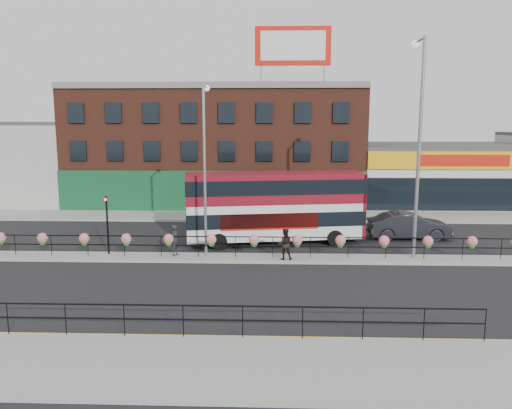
{
  "coord_description": "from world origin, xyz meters",
  "views": [
    {
      "loc": [
        0.99,
        -25.86,
        7.31
      ],
      "look_at": [
        0.0,
        3.0,
        2.5
      ],
      "focal_mm": 35.0,
      "sensor_mm": 36.0,
      "label": 1
    }
  ],
  "objects_px": {
    "car": "(409,226)",
    "lamp_column_east": "(418,129)",
    "lamp_column_west": "(205,155)",
    "double_decker_bus": "(275,200)",
    "pedestrian_a": "(175,240)",
    "pedestrian_b": "(285,244)"
  },
  "relations": [
    {
      "from": "car",
      "to": "lamp_column_west",
      "type": "distance_m",
      "value": 13.88
    },
    {
      "from": "car",
      "to": "lamp_column_west",
      "type": "relative_size",
      "value": 0.56
    },
    {
      "from": "car",
      "to": "pedestrian_a",
      "type": "bearing_deg",
      "value": 109.16
    },
    {
      "from": "pedestrian_a",
      "to": "pedestrian_b",
      "type": "relative_size",
      "value": 1.02
    },
    {
      "from": "pedestrian_b",
      "to": "lamp_column_east",
      "type": "bearing_deg",
      "value": -175.07
    },
    {
      "from": "lamp_column_east",
      "to": "car",
      "type": "bearing_deg",
      "value": 77.21
    },
    {
      "from": "car",
      "to": "pedestrian_a",
      "type": "distance_m",
      "value": 14.7
    },
    {
      "from": "pedestrian_a",
      "to": "lamp_column_east",
      "type": "bearing_deg",
      "value": -70.84
    },
    {
      "from": "double_decker_bus",
      "to": "car",
      "type": "height_order",
      "value": "double_decker_bus"
    },
    {
      "from": "car",
      "to": "lamp_column_west",
      "type": "xyz_separation_m",
      "value": [
        -12.17,
        -4.74,
        4.7
      ]
    },
    {
      "from": "car",
      "to": "lamp_column_east",
      "type": "xyz_separation_m",
      "value": [
        -1.07,
        -4.71,
        6.08
      ]
    },
    {
      "from": "pedestrian_a",
      "to": "lamp_column_east",
      "type": "xyz_separation_m",
      "value": [
        12.76,
        0.27,
        5.93
      ]
    },
    {
      "from": "lamp_column_west",
      "to": "lamp_column_east",
      "type": "bearing_deg",
      "value": 0.16
    },
    {
      "from": "double_decker_bus",
      "to": "pedestrian_a",
      "type": "relative_size",
      "value": 6.48
    },
    {
      "from": "pedestrian_b",
      "to": "car",
      "type": "bearing_deg",
      "value": -147.16
    },
    {
      "from": "double_decker_bus",
      "to": "lamp_column_east",
      "type": "xyz_separation_m",
      "value": [
        7.35,
        -3.31,
        4.28
      ]
    },
    {
      "from": "car",
      "to": "lamp_column_east",
      "type": "bearing_deg",
      "value": 166.56
    },
    {
      "from": "double_decker_bus",
      "to": "pedestrian_a",
      "type": "bearing_deg",
      "value": -146.49
    },
    {
      "from": "car",
      "to": "pedestrian_b",
      "type": "distance_m",
      "value": 9.7
    },
    {
      "from": "car",
      "to": "pedestrian_b",
      "type": "relative_size",
      "value": 3.1
    },
    {
      "from": "pedestrian_b",
      "to": "lamp_column_east",
      "type": "height_order",
      "value": "lamp_column_east"
    },
    {
      "from": "double_decker_bus",
      "to": "car",
      "type": "distance_m",
      "value": 8.72
    }
  ]
}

